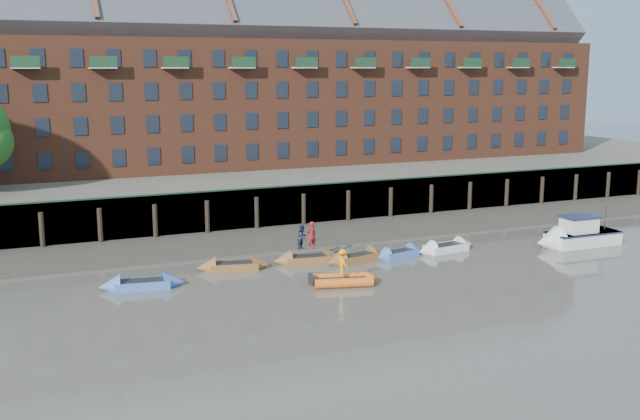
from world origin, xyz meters
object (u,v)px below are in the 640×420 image
rowboat_4 (357,258)px  person_rower_a (311,235)px  rowboat_3 (308,259)px  rowboat_5 (399,253)px  person_rower_b (302,237)px  rowboat_2 (234,266)px  motor_launch (571,237)px  rib_tender (345,280)px  person_rib_crew (343,262)px  rowboat_1 (142,284)px  rowboat_6 (446,248)px

rowboat_4 → person_rower_a: size_ratio=2.70×
rowboat_3 → rowboat_5: (6.29, -0.96, -0.02)m
person_rower_a → person_rower_b: person_rower_a is taller
rowboat_2 → motor_launch: bearing=3.6°
rowboat_2 → rowboat_5: rowboat_2 is taller
rowboat_2 → rowboat_3: bearing=9.1°
rib_tender → person_rib_crew: bearing=-157.9°
rowboat_1 → rib_tender: 11.88m
rowboat_2 → person_rib_crew: (4.95, -5.80, 1.16)m
rowboat_2 → person_rib_crew: size_ratio=3.06×
rib_tender → rowboat_5: bearing=50.8°
rowboat_1 → person_rib_crew: size_ratio=3.19×
motor_launch → rowboat_4: bearing=-7.1°
rowboat_5 → person_rower_a: (-6.06, 0.91, 1.62)m
rowboat_4 → person_rib_crew: 5.67m
rowboat_5 → person_rib_crew: bearing=-155.2°
rowboat_3 → rowboat_4: size_ratio=0.97×
rowboat_5 → rowboat_1: bearing=170.9°
rowboat_6 → person_rower_b: person_rower_b is taller
rowboat_4 → rowboat_6: rowboat_6 is taller
rowboat_5 → person_rib_crew: 7.93m
rowboat_3 → rowboat_4: bearing=-10.6°
rowboat_4 → rowboat_6: size_ratio=1.00×
rowboat_2 → person_rower_b: size_ratio=3.01×
rowboat_1 → rib_tender: rowboat_1 is taller
rowboat_3 → person_rower_b: 1.53m
rowboat_2 → person_rib_crew: 7.72m
rowboat_4 → person_rib_crew: bearing=-135.9°
rowboat_1 → person_rib_crew: bearing=-11.3°
person_rower_b → rowboat_2: bearing=142.3°
person_rower_a → person_rib_crew: 5.55m
rib_tender → person_rower_b: person_rower_b is taller
rowboat_4 → rib_tender: size_ratio=1.29×
rowboat_4 → rowboat_6: bearing=-10.7°
rowboat_5 → rib_tender: bearing=-154.7°
rowboat_5 → rowboat_6: bearing=-10.7°
rowboat_4 → person_rib_crew: (-3.14, -4.57, 1.15)m
rowboat_3 → person_rower_a: 1.62m
rowboat_1 → person_rib_crew: 11.79m
rowboat_3 → rib_tender: 5.56m
rowboat_3 → person_rib_crew: size_ratio=3.04×
motor_launch → person_rib_crew: (-19.15, -2.42, 0.69)m
person_rower_b → rowboat_4: bearing=-54.7°
rowboat_1 → rowboat_5: 17.41m
rowboat_4 → motor_launch: bearing=-19.0°
rowboat_6 → person_rower_b: size_ratio=3.09×
rowboat_5 → rowboat_6: 3.77m
person_rower_a → person_rower_b: bearing=-27.9°
motor_launch → person_rower_a: bearing=-8.8°
rowboat_4 → rowboat_6: 6.97m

